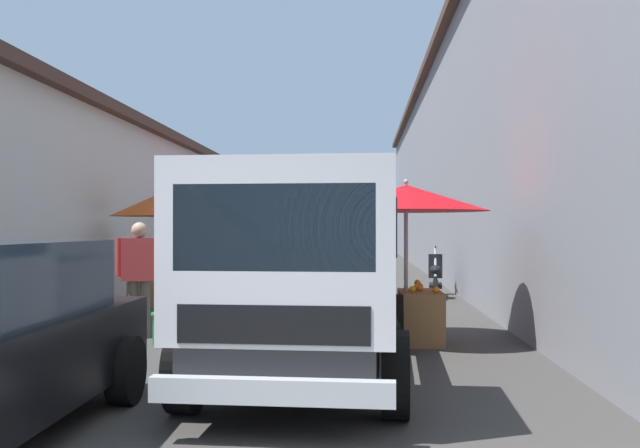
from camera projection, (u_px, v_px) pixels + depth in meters
ground at (295, 294)px, 16.16m from camera, size 90.00×90.00×0.00m
building_left_whitewash at (41, 207)px, 18.86m from camera, size 49.80×7.50×4.25m
building_right_concrete at (578, 156)px, 17.98m from camera, size 49.80×7.50×6.91m
fruit_stall_mid_lane at (227, 227)px, 18.67m from camera, size 2.78×2.78×2.08m
fruit_stall_near_right at (161, 219)px, 13.88m from camera, size 2.14×2.14×2.37m
fruit_stall_near_left at (408, 219)px, 9.21m from camera, size 2.25×2.25×2.22m
delivery_truck at (300, 283)px, 6.29m from camera, size 4.99×2.14×2.08m
vendor_by_crates at (139, 271)px, 9.60m from camera, size 0.26×0.65×1.64m
parked_scooter at (436, 277)px, 15.34m from camera, size 1.69×0.42×1.14m
plastic_stool at (162, 321)px, 8.96m from camera, size 0.30×0.30×0.43m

